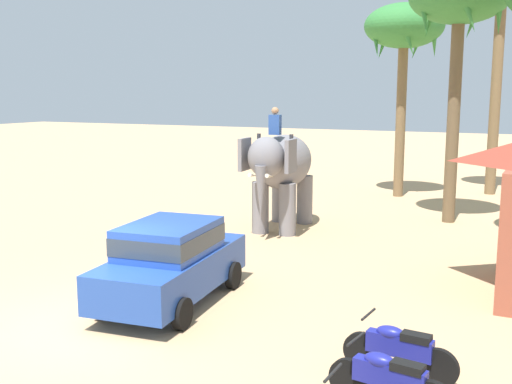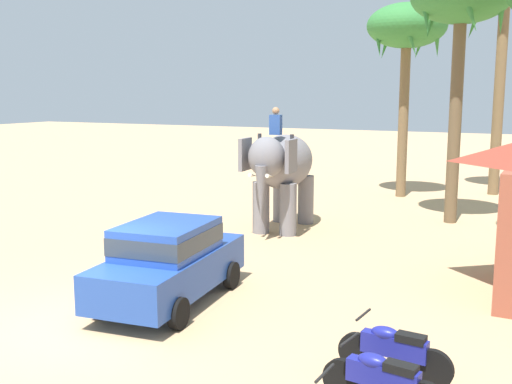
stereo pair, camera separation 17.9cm
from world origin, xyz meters
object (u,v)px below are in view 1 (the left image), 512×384
(motorcycle_mid_row, at_px, (399,349))
(car_sedan_foreground, at_px, (171,259))
(motorcycle_second_in_row, at_px, (389,379))
(palm_tree_far_back, at_px, (459,3))
(palm_tree_near_hut, at_px, (404,31))
(elephant_with_mahout, at_px, (281,167))

(motorcycle_mid_row, bearing_deg, car_sedan_foreground, 164.61)
(car_sedan_foreground, distance_m, motorcycle_second_in_row, 5.67)
(car_sedan_foreground, distance_m, palm_tree_far_back, 13.07)
(motorcycle_mid_row, height_order, palm_tree_near_hut, palm_tree_near_hut)
(palm_tree_near_hut, relative_size, palm_tree_far_back, 0.95)
(palm_tree_far_back, bearing_deg, palm_tree_near_hut, 121.12)
(car_sedan_foreground, relative_size, motorcycle_second_in_row, 2.37)
(elephant_with_mahout, bearing_deg, motorcycle_second_in_row, -59.35)
(elephant_with_mahout, bearing_deg, motorcycle_mid_row, -56.85)
(motorcycle_mid_row, bearing_deg, palm_tree_near_hut, 102.58)
(motorcycle_mid_row, relative_size, palm_tree_far_back, 0.22)
(car_sedan_foreground, xyz_separation_m, palm_tree_near_hut, (1.29, 15.25, 5.82))
(elephant_with_mahout, relative_size, palm_tree_near_hut, 0.50)
(motorcycle_second_in_row, bearing_deg, palm_tree_near_hut, 102.15)
(palm_tree_far_back, bearing_deg, motorcycle_second_in_row, -85.18)
(motorcycle_mid_row, xyz_separation_m, palm_tree_far_back, (-1.02, 12.17, 6.66))
(palm_tree_near_hut, bearing_deg, car_sedan_foreground, -94.85)
(car_sedan_foreground, distance_m, elephant_with_mahout, 7.42)
(elephant_with_mahout, relative_size, motorcycle_mid_row, 2.19)
(motorcycle_second_in_row, relative_size, palm_tree_far_back, 0.22)
(palm_tree_far_back, bearing_deg, elephant_with_mahout, -143.18)
(elephant_with_mahout, height_order, motorcycle_second_in_row, elephant_with_mahout)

